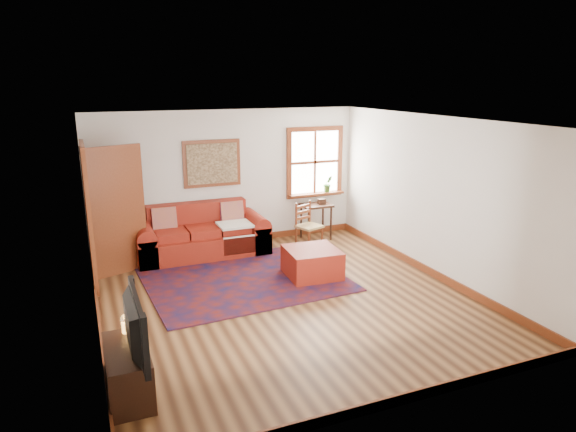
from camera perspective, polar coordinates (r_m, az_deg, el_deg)
name	(u,v)px	position (r m, az deg, el deg)	size (l,w,h in m)	color
ground	(284,298)	(7.41, -0.43, -9.07)	(5.50, 5.50, 0.00)	#422311
room_envelope	(283,184)	(6.92, -0.50, 3.57)	(5.04, 5.54, 2.52)	silver
window	(316,169)	(10.11, 3.18, 5.23)	(1.18, 0.20, 1.38)	white
doorway	(106,211)	(8.30, -19.53, 0.50)	(0.89, 1.08, 2.14)	black
framed_artwork	(212,163)	(9.38, -8.43, 5.79)	(1.05, 0.07, 0.85)	brown
persian_rug	(245,279)	(8.05, -4.82, -7.04)	(2.94, 2.35, 0.02)	#55110C
red_leather_sofa	(202,238)	(9.20, -9.58, -2.46)	(2.28, 0.94, 0.89)	maroon
red_ottoman	(312,263)	(8.10, 2.69, -5.21)	(0.79, 0.79, 0.45)	maroon
side_table	(316,211)	(9.91, 3.14, 0.61)	(0.57, 0.43, 0.69)	#321A10
ladder_back_chair	(307,224)	(9.34, 2.16, -0.91)	(0.51, 0.50, 0.87)	tan
media_cabinet	(128,372)	(5.47, -17.35, -16.18)	(0.41, 0.90, 0.50)	#321A10
television	(127,326)	(5.11, -17.47, -11.59)	(1.04, 0.14, 0.60)	black
candle_hurricane	(127,325)	(5.62, -17.45, -11.47)	(0.12, 0.12, 0.18)	silver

